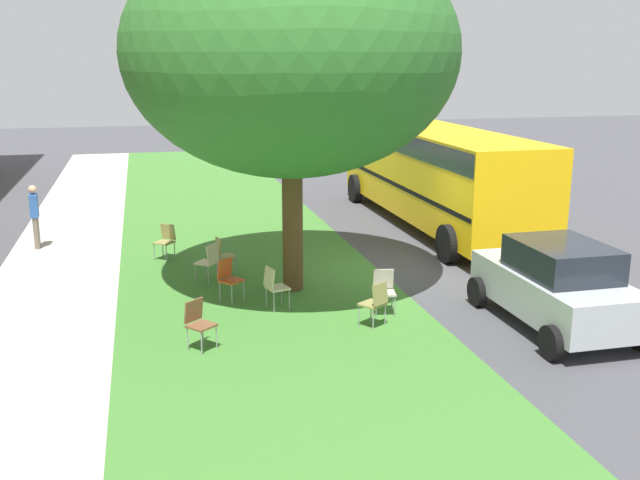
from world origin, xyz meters
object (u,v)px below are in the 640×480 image
at_px(chair_6, 223,253).
at_px(chair_7, 229,276).
at_px(chair_0, 209,260).
at_px(chair_5, 274,285).
at_px(street_tree, 291,53).
at_px(chair_2, 375,301).
at_px(pedestrian_0, 35,214).
at_px(chair_1, 166,239).
at_px(chair_4, 384,288).
at_px(school_bus, 435,167).
at_px(parked_car, 556,284).
at_px(chair_3, 198,320).

distance_m(chair_6, chair_7, 1.88).
xyz_separation_m(chair_0, chair_5, (-2.16, -1.09, 0.00)).
relative_size(street_tree, chair_6, 8.54).
xyz_separation_m(chair_2, pedestrian_0, (7.68, 6.88, 0.41)).
bearing_deg(chair_2, chair_1, 31.89).
bearing_deg(pedestrian_0, chair_4, -133.77).
height_order(chair_5, chair_6, same).
xyz_separation_m(chair_6, school_bus, (3.70, -6.74, 1.24)).
bearing_deg(chair_0, chair_5, -153.19).
distance_m(parked_car, school_bus, 8.69).
height_order(chair_3, parked_car, parked_car).
bearing_deg(pedestrian_0, parked_car, -129.82).
xyz_separation_m(chair_5, parked_car, (-2.22, -4.91, 0.32)).
distance_m(chair_2, school_bus, 9.02).
xyz_separation_m(street_tree, chair_3, (-2.89, 2.26, -4.48)).
distance_m(chair_0, pedestrian_0, 5.82).
distance_m(chair_1, chair_5, 4.78).
height_order(chair_5, pedestrian_0, pedestrian_0).
bearing_deg(pedestrian_0, chair_3, -155.60).
bearing_deg(chair_2, chair_0, 37.27).
relative_size(street_tree, chair_3, 8.54).
relative_size(chair_0, pedestrian_0, 0.52).
xyz_separation_m(chair_2, chair_7, (2.21, 2.46, 0.00)).
bearing_deg(chair_6, parked_car, -130.82).
distance_m(chair_0, chair_6, 0.61).
xyz_separation_m(chair_3, pedestrian_0, (7.94, 3.60, 0.41)).
relative_size(school_bus, pedestrian_0, 6.15).
relative_size(chair_4, chair_7, 1.00).
bearing_deg(parked_car, chair_4, 62.64).
xyz_separation_m(street_tree, chair_4, (-1.93, -1.42, -4.48)).
bearing_deg(chair_7, pedestrian_0, 38.96).
bearing_deg(chair_5, school_bus, -43.42).
distance_m(street_tree, chair_6, 4.90).
height_order(chair_4, chair_7, same).
distance_m(chair_4, chair_5, 2.18).
height_order(chair_6, chair_7, same).
relative_size(chair_7, pedestrian_0, 0.52).
distance_m(chair_2, parked_car, 3.36).
bearing_deg(parked_car, pedestrian_0, 50.18).
distance_m(chair_2, chair_4, 0.81).
bearing_deg(chair_5, chair_3, 136.13).
bearing_deg(chair_1, parked_car, -133.76).
height_order(street_tree, chair_1, street_tree).
bearing_deg(school_bus, pedestrian_0, 90.57).
distance_m(chair_4, pedestrian_0, 10.10).
bearing_deg(chair_0, chair_2, -142.73).
bearing_deg(chair_2, parked_car, -103.41).
xyz_separation_m(chair_3, chair_6, (4.35, -0.90, 0.00)).
bearing_deg(chair_5, chair_7, 46.49).
distance_m(chair_0, chair_1, 2.36).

